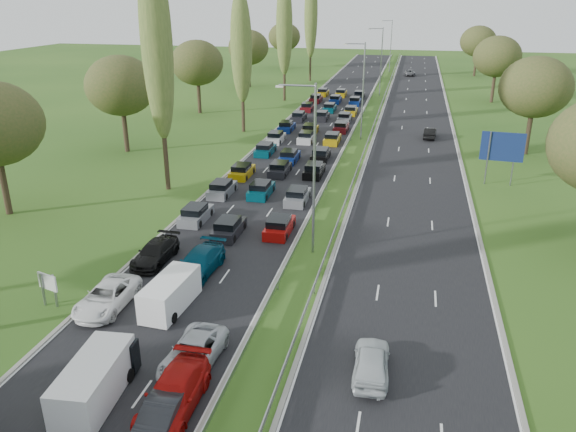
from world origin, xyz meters
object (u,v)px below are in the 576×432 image
Objects in this scene: near_car_3 at (155,252)px; white_van_front at (97,379)px; info_sign at (48,285)px; white_van_rear at (172,292)px; near_car_2 at (107,297)px; direction_sign at (502,149)px.

white_van_front reaches higher than near_car_3.
near_car_3 is 7.75m from info_sign.
info_sign is at bearing -164.07° from white_van_rear.
near_car_2 is 38.98m from direction_sign.
near_car_2 is at bearing -130.76° from direction_sign.
near_car_3 is (0.13, 6.31, -0.01)m from near_car_2.
info_sign is (-3.42, -0.55, 0.64)m from near_car_2.
white_van_rear reaches higher than near_car_2.
white_van_front is at bearing -64.30° from near_car_2.
white_van_rear is 35.89m from direction_sign.
near_car_2 is 0.99× the size of direction_sign.
white_van_rear is (3.68, 0.97, 0.24)m from near_car_2.
white_van_rear is at bearing 12.04° from info_sign.
near_car_3 is 6.42m from white_van_rear.
near_car_2 is 2.44× the size of info_sign.
direction_sign is at bearing 54.76° from white_van_front.
direction_sign is at bearing 48.57° from near_car_2.
near_car_2 is at bearing -161.38° from white_van_rear.
info_sign reaches higher than near_car_3.
white_van_front is 42.82m from direction_sign.
direction_sign reaches higher than near_car_2.
direction_sign is (21.72, 36.82, 2.53)m from white_van_front.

